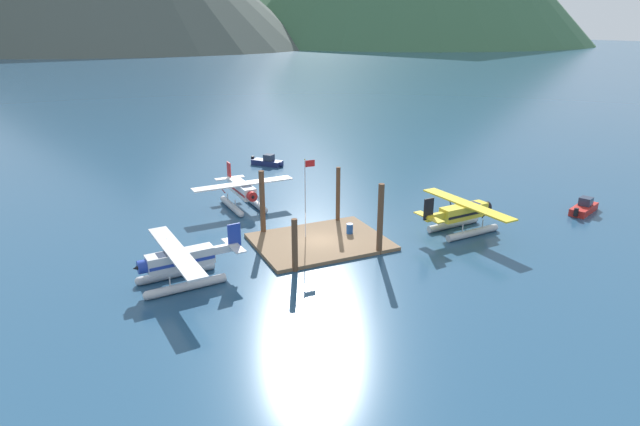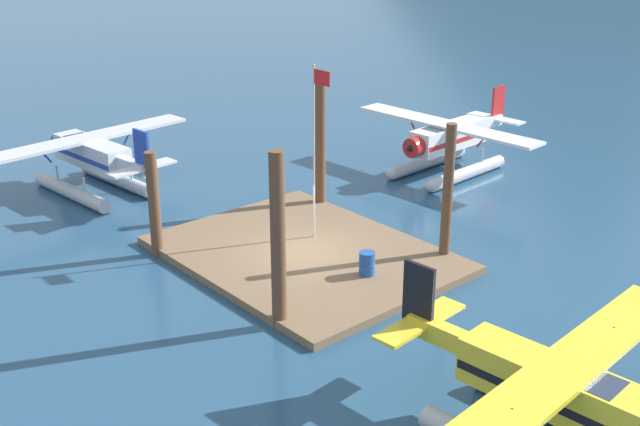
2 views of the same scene
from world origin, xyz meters
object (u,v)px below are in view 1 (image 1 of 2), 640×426
fuel_drum (350,229)px  seaplane_yellow_stbd_aft (464,215)px  seaplane_silver_port_aft (180,264)px  boat_navy_open_north (268,162)px  boat_red_open_se (584,207)px  flagpole (306,190)px  seaplane_white_bow_left (243,193)px

fuel_drum → seaplane_yellow_stbd_aft: bearing=-18.3°
seaplane_silver_port_aft → boat_navy_open_north: bearing=60.4°
seaplane_yellow_stbd_aft → boat_red_open_se: (14.62, -0.72, -1.09)m
flagpole → seaplane_white_bow_left: 11.51m
fuel_drum → boat_navy_open_north: size_ratio=0.21×
seaplane_white_bow_left → seaplane_silver_port_aft: size_ratio=1.00×
seaplane_white_bow_left → boat_navy_open_north: 17.63m
seaplane_white_bow_left → seaplane_yellow_stbd_aft: bearing=-42.8°
seaplane_yellow_stbd_aft → boat_navy_open_north: 31.55m
boat_navy_open_north → fuel_drum: bearing=-94.0°
flagpole → fuel_drum: 5.46m
fuel_drum → boat_navy_open_north: boat_navy_open_north is taller
seaplane_yellow_stbd_aft → fuel_drum: bearing=161.7°
flagpole → seaplane_silver_port_aft: (-11.56, -3.92, -3.00)m
boat_red_open_se → seaplane_yellow_stbd_aft: bearing=177.2°
seaplane_yellow_stbd_aft → seaplane_silver_port_aft: bearing=179.6°
fuel_drum → seaplane_white_bow_left: 13.26m
seaplane_white_bow_left → seaplane_yellow_stbd_aft: (16.11, -14.92, 0.00)m
seaplane_white_bow_left → flagpole: bearing=-77.2°
fuel_drum → seaplane_silver_port_aft: 15.68m
flagpole → seaplane_silver_port_aft: size_ratio=0.67×
boat_navy_open_north → boat_red_open_se: 38.54m
seaplane_white_bow_left → seaplane_yellow_stbd_aft: size_ratio=1.00×
boat_navy_open_north → boat_red_open_se: size_ratio=0.91×
fuel_drum → flagpole: bearing=167.7°
seaplane_silver_port_aft → seaplane_white_bow_left: bearing=58.3°
boat_red_open_se → flagpole: bearing=170.4°
seaplane_white_bow_left → boat_red_open_se: seaplane_white_bow_left is taller
seaplane_white_bow_left → seaplane_yellow_stbd_aft: 21.96m
fuel_drum → seaplane_yellow_stbd_aft: (9.86, -3.25, 0.84)m
seaplane_silver_port_aft → boat_red_open_se: (39.83, -0.87, -1.09)m
seaplane_yellow_stbd_aft → boat_navy_open_north: seaplane_yellow_stbd_aft is taller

